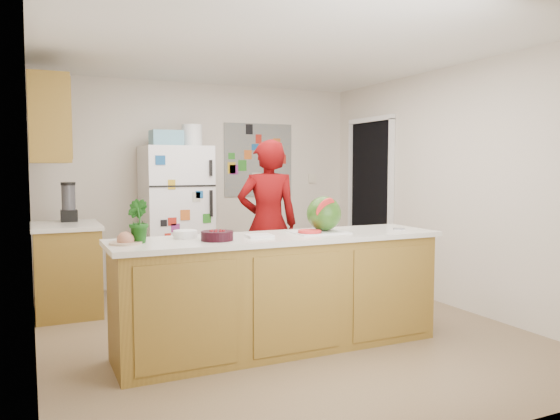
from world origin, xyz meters
name	(u,v)px	position (x,y,z in m)	size (l,w,h in m)	color
floor	(277,329)	(0.00, 0.00, -0.01)	(4.00, 4.50, 0.02)	brown
wall_back	(203,184)	(0.00, 2.26, 1.25)	(4.00, 0.02, 2.50)	beige
wall_left	(29,196)	(-2.01, 0.00, 1.25)	(0.02, 4.50, 2.50)	beige
wall_right	(452,187)	(2.01, 0.00, 1.25)	(0.02, 4.50, 2.50)	beige
ceiling	(277,46)	(0.00, 0.00, 2.51)	(4.00, 4.50, 0.02)	white
doorway	(371,201)	(1.99, 1.45, 1.02)	(0.03, 0.85, 2.04)	black
peninsula_base	(280,295)	(-0.20, -0.50, 0.44)	(2.60, 0.62, 0.88)	brown
peninsula_top	(280,238)	(-0.20, -0.50, 0.90)	(2.68, 0.70, 0.04)	silver
side_counter_base	(67,271)	(-1.69, 1.35, 0.43)	(0.60, 0.80, 0.86)	brown
side_counter_top	(65,226)	(-1.69, 1.35, 0.88)	(0.64, 0.84, 0.04)	silver
upper_cabinets	(48,121)	(-1.82, 1.30, 1.90)	(0.35, 1.00, 0.80)	brown
refrigerator	(176,219)	(-0.45, 1.88, 0.85)	(0.75, 0.70, 1.70)	silver
fridge_top_bin	(166,138)	(-0.55, 1.88, 1.79)	(0.35, 0.28, 0.18)	#5999B2
photo_collage	(259,160)	(0.75, 2.24, 1.55)	(0.95, 0.01, 0.95)	slate
person	(268,224)	(0.24, 0.77, 0.87)	(0.63, 0.42, 1.74)	#5E0507
blender_appliance	(69,203)	(-1.64, 1.58, 1.09)	(0.14, 0.14, 0.38)	black
cutting_board	(319,232)	(0.15, -0.49, 0.93)	(0.44, 0.33, 0.01)	white
watermelon	(324,214)	(0.21, -0.47, 1.08)	(0.29, 0.29, 0.29)	#326315
watermelon_slice	(310,231)	(0.04, -0.54, 0.94)	(0.19, 0.19, 0.02)	red
cherry_bowl	(217,236)	(-0.75, -0.58, 0.96)	(0.24, 0.24, 0.07)	black
white_bowl	(185,234)	(-0.93, -0.35, 0.95)	(0.18, 0.18, 0.06)	white
cobalt_bowl	(216,238)	(-0.77, -0.60, 0.95)	(0.13, 0.13, 0.05)	navy
plate	(126,243)	(-1.40, -0.49, 0.93)	(0.23, 0.23, 0.02)	tan
paper_towel	(259,236)	(-0.40, -0.53, 0.93)	(0.19, 0.17, 0.02)	white
keys	(399,229)	(0.90, -0.57, 0.93)	(0.09, 0.04, 0.01)	slate
potted_plant	(137,221)	(-1.31, -0.45, 1.08)	(0.17, 0.14, 0.31)	#1B480F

